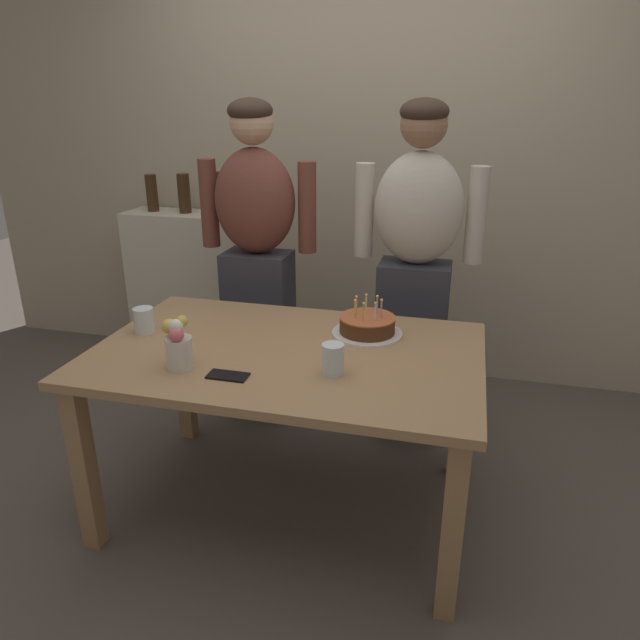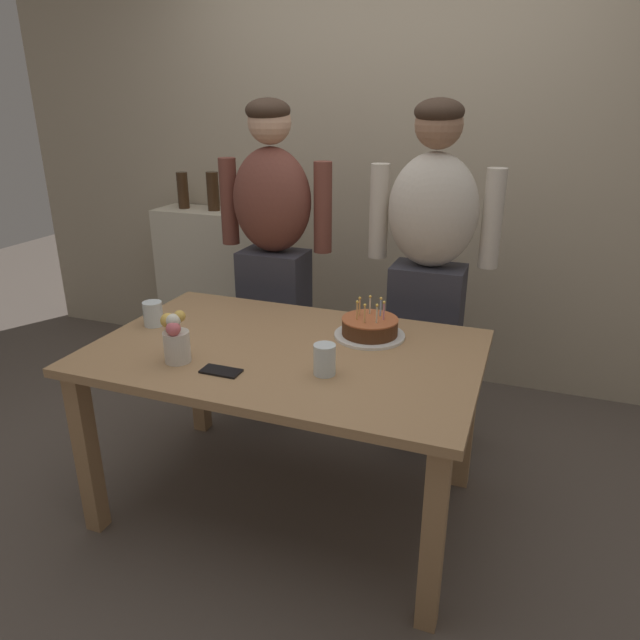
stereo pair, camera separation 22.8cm
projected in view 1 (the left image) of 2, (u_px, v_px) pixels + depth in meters
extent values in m
plane|color=#564C44|center=(290.00, 505.00, 2.52)|extent=(10.00, 10.00, 0.00)
cube|color=tan|center=(363.00, 162.00, 3.46)|extent=(5.20, 0.10, 2.60)
cube|color=#A37A51|center=(287.00, 354.00, 2.26)|extent=(1.50, 0.96, 0.03)
cube|color=#A37A51|center=(84.00, 468.00, 2.18)|extent=(0.07, 0.07, 0.70)
cube|color=#A37A51|center=(452.00, 530.00, 1.87)|extent=(0.07, 0.07, 0.70)
cube|color=#A37A51|center=(184.00, 374.00, 2.92)|extent=(0.07, 0.07, 0.70)
cube|color=#A37A51|center=(460.00, 408.00, 2.61)|extent=(0.07, 0.07, 0.70)
cylinder|color=white|center=(367.00, 333.00, 2.40)|extent=(0.29, 0.29, 0.01)
cylinder|color=#512D19|center=(367.00, 325.00, 2.38)|extent=(0.23, 0.23, 0.06)
cylinder|color=#B75B33|center=(368.00, 317.00, 2.37)|extent=(0.23, 0.23, 0.01)
cylinder|color=#EAB266|center=(363.00, 313.00, 2.31)|extent=(0.01, 0.01, 0.07)
sphere|color=#F9C64C|center=(364.00, 303.00, 2.30)|extent=(0.01, 0.01, 0.01)
cylinder|color=beige|center=(375.00, 313.00, 2.31)|extent=(0.01, 0.01, 0.07)
sphere|color=#F9C64C|center=(376.00, 303.00, 2.30)|extent=(0.01, 0.01, 0.01)
cylinder|color=pink|center=(381.00, 310.00, 2.35)|extent=(0.01, 0.01, 0.07)
sphere|color=#F9C64C|center=(382.00, 300.00, 2.33)|extent=(0.01, 0.01, 0.01)
cylinder|color=#93B7DB|center=(377.00, 306.00, 2.39)|extent=(0.01, 0.01, 0.07)
sphere|color=#F9C64C|center=(377.00, 296.00, 2.38)|extent=(0.01, 0.01, 0.01)
cylinder|color=beige|center=(366.00, 304.00, 2.41)|extent=(0.01, 0.01, 0.07)
sphere|color=#F9C64C|center=(366.00, 295.00, 2.39)|extent=(0.01, 0.01, 0.01)
cylinder|color=#EAB266|center=(356.00, 306.00, 2.39)|extent=(0.01, 0.01, 0.07)
sphere|color=#F9C64C|center=(357.00, 297.00, 2.37)|extent=(0.01, 0.01, 0.01)
cylinder|color=#EAB266|center=(355.00, 310.00, 2.34)|extent=(0.01, 0.01, 0.07)
sphere|color=#F9C64C|center=(355.00, 301.00, 2.33)|extent=(0.01, 0.01, 0.01)
cylinder|color=silver|center=(333.00, 359.00, 2.04)|extent=(0.08, 0.08, 0.11)
cylinder|color=silver|center=(144.00, 320.00, 2.41)|extent=(0.08, 0.08, 0.11)
cube|color=black|center=(228.00, 376.00, 2.04)|extent=(0.14, 0.07, 0.01)
cylinder|color=silver|center=(179.00, 353.00, 2.08)|extent=(0.10, 0.10, 0.12)
sphere|color=#DB6670|center=(176.00, 334.00, 2.03)|extent=(0.05, 0.05, 0.05)
sphere|color=gold|center=(182.00, 321.00, 2.05)|extent=(0.04, 0.04, 0.04)
sphere|color=silver|center=(176.00, 327.00, 2.04)|extent=(0.05, 0.05, 0.05)
sphere|color=gold|center=(169.00, 326.00, 2.06)|extent=(0.06, 0.06, 0.06)
cube|color=#33333D|center=(260.00, 336.00, 3.12)|extent=(0.34, 0.23, 0.92)
ellipsoid|color=brown|center=(255.00, 201.00, 2.86)|extent=(0.41, 0.27, 0.52)
sphere|color=tan|center=(252.00, 122.00, 2.73)|extent=(0.21, 0.21, 0.21)
ellipsoid|color=#38281E|center=(250.00, 110.00, 2.69)|extent=(0.21, 0.21, 0.12)
cylinder|color=brown|center=(307.00, 208.00, 2.83)|extent=(0.09, 0.09, 0.44)
cylinder|color=brown|center=(209.00, 203.00, 2.95)|extent=(0.09, 0.09, 0.44)
cube|color=#33333D|center=(410.00, 351.00, 2.93)|extent=(0.34, 0.23, 0.92)
ellipsoid|color=beige|center=(419.00, 209.00, 2.67)|extent=(0.41, 0.27, 0.52)
sphere|color=#936B51|center=(424.00, 124.00, 2.54)|extent=(0.21, 0.21, 0.21)
ellipsoid|color=#38281E|center=(424.00, 111.00, 2.51)|extent=(0.21, 0.21, 0.12)
cylinder|color=beige|center=(476.00, 216.00, 2.65)|extent=(0.09, 0.09, 0.44)
cylinder|color=beige|center=(364.00, 211.00, 2.77)|extent=(0.09, 0.09, 0.44)
cube|color=beige|center=(192.00, 288.00, 3.80)|extent=(0.78, 0.30, 0.99)
cylinder|color=#382314|center=(152.00, 193.00, 3.63)|extent=(0.07, 0.07, 0.23)
cylinder|color=#382314|center=(184.00, 193.00, 3.58)|extent=(0.08, 0.08, 0.24)
cylinder|color=#382314|center=(217.00, 193.00, 3.52)|extent=(0.06, 0.06, 0.26)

